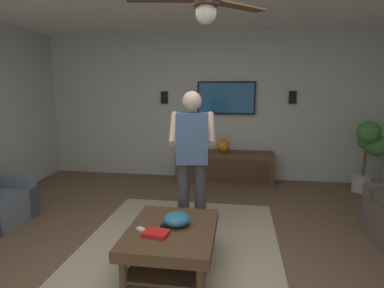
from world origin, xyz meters
TOP-DOWN VIEW (x-y plane):
  - ground_plane at (0.00, 0.00)m, footprint 7.33×7.33m
  - wall_back_tv at (3.10, 0.00)m, footprint 0.10×6.25m
  - area_rug at (0.18, 0.03)m, footprint 2.97×2.10m
  - coffee_table at (-0.02, 0.03)m, footprint 1.00×0.80m
  - media_console at (2.77, -0.32)m, footprint 0.45×1.70m
  - tv at (3.01, -0.32)m, footprint 0.05×1.03m
  - person_standing at (0.82, -0.03)m, footprint 0.58×0.59m
  - potted_plant_tall at (2.56, -2.61)m, footprint 0.49×0.49m
  - bowl at (0.05, -0.00)m, footprint 0.26×0.26m
  - remote_white at (-0.14, 0.27)m, footprint 0.12×0.15m
  - remote_black at (-0.01, 0.06)m, footprint 0.05×0.15m
  - book at (-0.18, 0.14)m, footprint 0.19×0.24m
  - vase_round at (2.78, -0.29)m, footprint 0.22×0.22m
  - wall_speaker_left at (3.02, -1.47)m, footprint 0.06×0.12m
  - wall_speaker_right at (3.02, 0.81)m, footprint 0.06×0.12m
  - ceiling_fan at (-0.18, -0.29)m, footprint 1.20×1.14m

SIDE VIEW (x-z plane):
  - ground_plane at x=0.00m, z-range 0.00..0.00m
  - area_rug at x=0.18m, z-range 0.00..0.01m
  - media_console at x=2.77m, z-range 0.00..0.55m
  - coffee_table at x=-0.02m, z-range 0.10..0.50m
  - remote_white at x=-0.14m, z-range 0.40..0.42m
  - remote_black at x=-0.01m, z-range 0.40..0.42m
  - book at x=-0.18m, z-range 0.40..0.44m
  - bowl at x=0.05m, z-range 0.40..0.52m
  - vase_round at x=2.78m, z-range 0.55..0.77m
  - potted_plant_tall at x=2.56m, z-range 0.15..1.32m
  - person_standing at x=0.82m, z-range 0.11..1.75m
  - wall_back_tv at x=3.10m, z-range 0.00..2.63m
  - wall_speaker_right at x=3.02m, z-range 1.38..1.60m
  - tv at x=3.01m, z-range 1.20..1.78m
  - wall_speaker_left at x=3.02m, z-range 1.39..1.61m
  - ceiling_fan at x=-0.18m, z-range 2.08..2.54m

